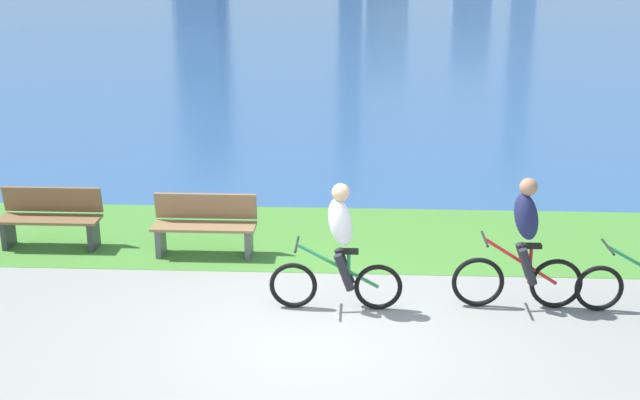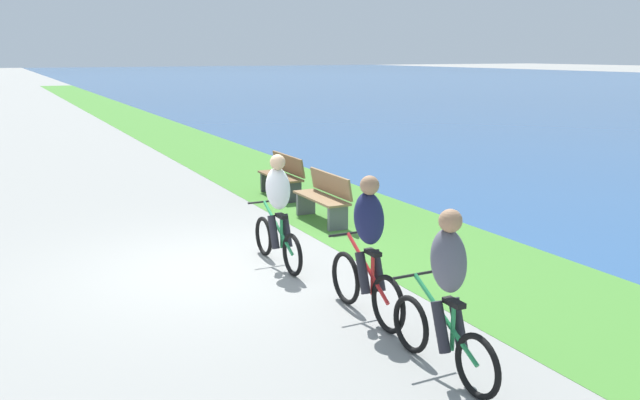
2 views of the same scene
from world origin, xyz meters
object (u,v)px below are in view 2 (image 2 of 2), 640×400
Objects in this scene: cyclist_lead at (278,210)px; cyclist_distant_rear at (446,293)px; bench_far_along_path at (324,198)px; cyclist_trailing at (368,249)px; bench_near_path at (283,176)px.

cyclist_distant_rear is at bearing 1.48° from cyclist_lead.
cyclist_lead is 2.70m from bench_far_along_path.
cyclist_trailing reaches higher than bench_far_along_path.
bench_far_along_path is (-5.80, 1.67, -0.38)m from cyclist_distant_rear.
cyclist_lead is at bearing -41.34° from bench_far_along_path.
cyclist_distant_rear is 1.10× the size of bench_far_along_path.
bench_near_path and bench_far_along_path have the same top height.
bench_far_along_path is at bearing 159.31° from cyclist_trailing.
cyclist_lead is at bearing -176.13° from cyclist_trailing.
cyclist_trailing reaches higher than cyclist_lead.
cyclist_distant_rear is (3.80, 0.10, 0.00)m from cyclist_lead.
bench_near_path is at bearing 167.10° from cyclist_distant_rear.
bench_far_along_path is at bearing 163.97° from cyclist_distant_rear.
cyclist_distant_rear is 6.05m from bench_far_along_path.
cyclist_trailing is 1.03× the size of cyclist_distant_rear.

